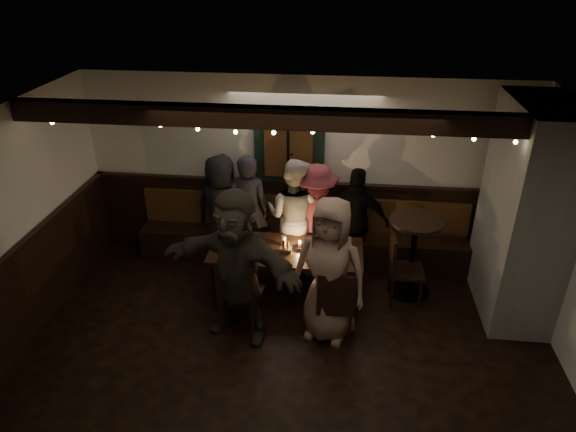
# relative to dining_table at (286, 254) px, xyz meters

# --- Properties ---
(room) EXTENTS (6.02, 5.01, 2.62)m
(room) POSITION_rel_dining_table_xyz_m (1.19, 0.02, 0.45)
(room) COLOR black
(room) RESTS_ON ground
(dining_table) EXTENTS (1.90, 0.82, 0.83)m
(dining_table) POSITION_rel_dining_table_xyz_m (0.00, 0.00, 0.00)
(dining_table) COLOR black
(dining_table) RESTS_ON ground
(chair_near_left) EXTENTS (0.51, 0.51, 0.99)m
(chair_near_left) POSITION_rel_dining_table_xyz_m (-0.45, -0.77, -0.07)
(chair_near_left) COLOR black
(chair_near_left) RESTS_ON ground
(chair_near_right) EXTENTS (0.43, 0.43, 0.93)m
(chair_near_right) POSITION_rel_dining_table_xyz_m (0.65, -0.78, -0.10)
(chair_near_right) COLOR black
(chair_near_right) RESTS_ON ground
(chair_end) EXTENTS (0.43, 0.43, 0.94)m
(chair_end) POSITION_rel_dining_table_xyz_m (1.42, 0.06, -0.09)
(chair_end) COLOR black
(chair_end) RESTS_ON ground
(high_top) EXTENTS (0.67, 0.67, 1.06)m
(high_top) POSITION_rel_dining_table_xyz_m (1.59, 0.26, 0.05)
(high_top) COLOR black
(high_top) RESTS_ON ground
(person_a) EXTENTS (0.86, 0.65, 1.59)m
(person_a) POSITION_rel_dining_table_xyz_m (-0.99, 0.77, 0.17)
(person_a) COLOR black
(person_a) RESTS_ON ground
(person_b) EXTENTS (0.61, 0.41, 1.62)m
(person_b) POSITION_rel_dining_table_xyz_m (-0.61, 0.78, 0.19)
(person_b) COLOR #22202A
(person_b) RESTS_ON ground
(person_c) EXTENTS (0.94, 0.83, 1.63)m
(person_c) POSITION_rel_dining_table_xyz_m (0.03, 0.66, 0.19)
(person_c) COLOR #BAB6B2
(person_c) RESTS_ON ground
(person_d) EXTENTS (1.06, 0.67, 1.55)m
(person_d) POSITION_rel_dining_table_xyz_m (0.32, 0.70, 0.15)
(person_d) COLOR maroon
(person_d) RESTS_ON ground
(person_e) EXTENTS (0.93, 0.52, 1.50)m
(person_e) POSITION_rel_dining_table_xyz_m (0.87, 0.75, 0.13)
(person_e) COLOR black
(person_e) RESTS_ON ground
(person_f) EXTENTS (1.79, 1.06, 1.84)m
(person_f) POSITION_rel_dining_table_xyz_m (-0.46, -0.79, 0.30)
(person_f) COLOR #2F2A22
(person_f) RESTS_ON ground
(person_g) EXTENTS (0.97, 0.77, 1.74)m
(person_g) POSITION_rel_dining_table_xyz_m (0.56, -0.70, 0.25)
(person_g) COLOR #917160
(person_g) RESTS_ON ground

